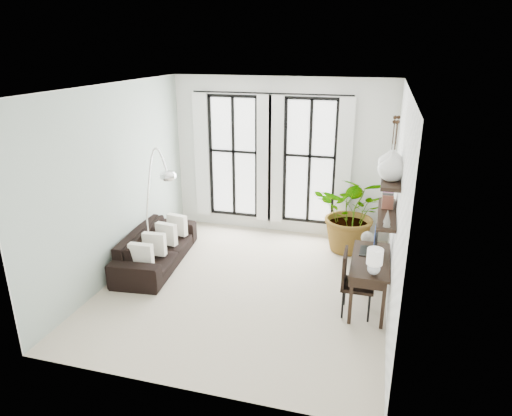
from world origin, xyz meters
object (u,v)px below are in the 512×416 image
at_px(desk_chair, 352,279).
at_px(arc_lamp, 157,185).
at_px(desk, 370,263).
at_px(sofa, 156,247).
at_px(buddha, 366,256).
at_px(plant, 353,213).

relative_size(desk_chair, arc_lamp, 0.45).
bearing_deg(desk, sofa, 173.03).
bearing_deg(buddha, arc_lamp, -170.08).
height_order(sofa, plant, plant).
xyz_separation_m(desk, buddha, (-0.08, 1.07, -0.39)).
xyz_separation_m(plant, desk_chair, (0.16, -2.23, -0.21)).
bearing_deg(arc_lamp, buddha, 9.92).
relative_size(sofa, buddha, 2.81).
relative_size(sofa, arc_lamp, 1.02).
height_order(plant, arc_lamp, arc_lamp).
distance_m(desk, arc_lamp, 3.75).
xyz_separation_m(desk_chair, arc_lamp, (-3.40, 0.69, 0.95)).
height_order(desk_chair, arc_lamp, arc_lamp).
bearing_deg(arc_lamp, sofa, 177.69).
bearing_deg(sofa, desk_chair, -107.10).
height_order(plant, buddha, plant).
bearing_deg(buddha, desk, -85.70).
bearing_deg(desk_chair, plant, 93.86).
distance_m(desk_chair, arc_lamp, 3.60).
bearing_deg(buddha, sofa, -170.45).
distance_m(plant, arc_lamp, 3.66).
bearing_deg(buddha, plant, 109.09).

